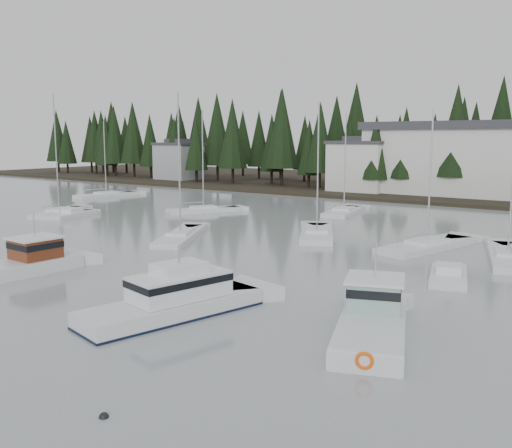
{
  "coord_description": "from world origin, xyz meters",
  "views": [
    {
      "loc": [
        22.34,
        -5.15,
        9.04
      ],
      "look_at": [
        -2.91,
        29.61,
        2.5
      ],
      "focal_mm": 40.0,
      "sensor_mm": 36.0,
      "label": 1
    }
  ],
  "objects": [
    {
      "name": "house_far_west",
      "position": [
        -60.0,
        81.0,
        4.4
      ],
      "size": [
        8.48,
        7.42,
        8.25
      ],
      "color": "#999EA0",
      "rests_on": "ground"
    },
    {
      "name": "cabin_cruiser_center",
      "position": [
        2.36,
        15.24,
        0.63
      ],
      "size": [
        5.1,
        10.2,
        4.2
      ],
      "rotation": [
        0.0,
        0.0,
        1.35
      ],
      "color": "silver",
      "rests_on": "ground"
    },
    {
      "name": "lobster_boat_brown",
      "position": [
        -12.43,
        15.5,
        0.52
      ],
      "size": [
        4.87,
        9.25,
        4.53
      ],
      "rotation": [
        0.0,
        0.0,
        1.54
      ],
      "color": "silver",
      "rests_on": "ground"
    },
    {
      "name": "sailboat_10",
      "position": [
        -8.84,
        55.66,
        0.06
      ],
      "size": [
        4.63,
        9.59,
        12.38
      ],
      "rotation": [
        0.0,
        0.0,
        1.77
      ],
      "color": "silver",
      "rests_on": "ground"
    },
    {
      "name": "sailboat_8",
      "position": [
        -47.91,
        52.17,
        0.06
      ],
      "size": [
        3.87,
        10.31,
        12.04
      ],
      "rotation": [
        0.0,
        0.0,
        1.47
      ],
      "color": "silver",
      "rests_on": "ground"
    },
    {
      "name": "sailboat_12",
      "position": [
        13.08,
        39.57,
        0.08
      ],
      "size": [
        5.42,
        10.93,
        14.36
      ],
      "rotation": [
        0.0,
        0.0,
        1.86
      ],
      "color": "silver",
      "rests_on": "ground"
    },
    {
      "name": "runabout_1",
      "position": [
        11.44,
        30.82,
        0.13
      ],
      "size": [
        3.72,
        6.04,
        1.42
      ],
      "rotation": [
        0.0,
        0.0,
        1.86
      ],
      "color": "silver",
      "rests_on": "ground"
    },
    {
      "name": "runabout_0",
      "position": [
        -32.9,
        34.88,
        0.13
      ],
      "size": [
        3.6,
        6.71,
        1.42
      ],
      "rotation": [
        0.0,
        0.0,
        1.8
      ],
      "color": "silver",
      "rests_on": "ground"
    },
    {
      "name": "sailboat_5",
      "position": [
        -12.93,
        31.81,
        0.07
      ],
      "size": [
        7.51,
        10.56,
        13.51
      ],
      "rotation": [
        0.0,
        0.0,
        2.09
      ],
      "color": "silver",
      "rests_on": "ground"
    },
    {
      "name": "mooring_buoy_dark",
      "position": [
        8.08,
        6.03,
        0.0
      ],
      "size": [
        0.34,
        0.34,
        0.34
      ],
      "primitive_type": "sphere",
      "color": "black",
      "rests_on": "ground"
    },
    {
      "name": "sailboat_3",
      "position": [
        -3.65,
        40.2,
        0.06
      ],
      "size": [
        7.36,
        10.11,
        12.8
      ],
      "rotation": [
        0.0,
        0.0,
        2.08
      ],
      "color": "silver",
      "rests_on": "ground"
    },
    {
      "name": "harbor_inn",
      "position": [
        -2.96,
        82.34,
        5.78
      ],
      "size": [
        29.5,
        11.5,
        10.9
      ],
      "color": "silver",
      "rests_on": "ground"
    },
    {
      "name": "lobster_boat_teal",
      "position": [
        11.85,
        18.42,
        0.56
      ],
      "size": [
        5.77,
        8.93,
        4.69
      ],
      "rotation": [
        0.0,
        0.0,
        1.94
      ],
      "color": "silver",
      "rests_on": "ground"
    },
    {
      "name": "sailboat_9",
      "position": [
        -35.8,
        35.21,
        0.09
      ],
      "size": [
        6.21,
        9.33,
        14.58
      ],
      "rotation": [
        0.0,
        0.0,
        2.01
      ],
      "color": "silver",
      "rests_on": "ground"
    },
    {
      "name": "house_west",
      "position": [
        -18.0,
        79.0,
        4.65
      ],
      "size": [
        9.54,
        7.42,
        8.75
      ],
      "color": "silver",
      "rests_on": "ground"
    },
    {
      "name": "sailboat_1",
      "position": [
        -23.44,
        46.93,
        0.07
      ],
      "size": [
        6.45,
        9.11,
        12.85
      ],
      "rotation": [
        0.0,
        0.0,
        1.08
      ],
      "color": "silver",
      "rests_on": "ground"
    },
    {
      "name": "far_shore_land",
      "position": [
        0.0,
        97.0,
        0.0
      ],
      "size": [
        240.0,
        54.0,
        1.0
      ],
      "primitive_type": "cube",
      "color": "black",
      "rests_on": "ground"
    },
    {
      "name": "conifer_treeline",
      "position": [
        0.0,
        86.0,
        0.0
      ],
      "size": [
        200.0,
        22.0,
        20.0
      ],
      "primitive_type": null,
      "color": "black",
      "rests_on": "ground"
    },
    {
      "name": "sailboat_6",
      "position": [
        6.69,
        40.32,
        0.05
      ],
      "size": [
        5.29,
        11.03,
        11.81
      ],
      "rotation": [
        0.0,
        0.0,
        1.34
      ],
      "color": "silver",
      "rests_on": "ground"
    }
  ]
}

